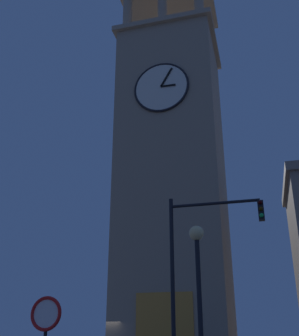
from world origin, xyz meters
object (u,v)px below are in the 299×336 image
street_lamp (198,274)px  clocktower (173,176)px  traffic_signal_mid (199,255)px  no_horn_sign (45,322)px

street_lamp → clocktower: bearing=-75.7°
traffic_signal_mid → no_horn_sign: size_ratio=2.64×
street_lamp → no_horn_sign: bearing=43.4°
no_horn_sign → traffic_signal_mid: bearing=-112.5°
no_horn_sign → clocktower: bearing=-88.3°
street_lamp → no_horn_sign: (3.12, 2.95, -1.36)m
clocktower → no_horn_sign: bearing=91.7°
clocktower → traffic_signal_mid: 13.57m
traffic_signal_mid → no_horn_sign: 7.38m
traffic_signal_mid → no_horn_sign: bearing=67.5°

